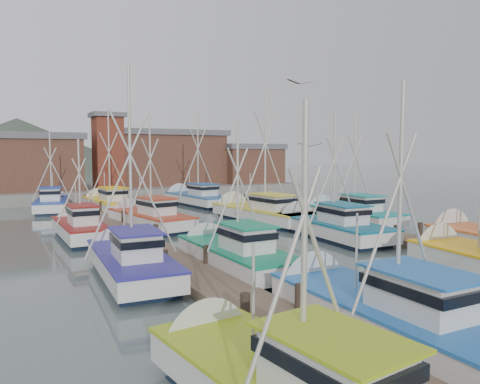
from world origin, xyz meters
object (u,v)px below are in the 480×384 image
boat_8 (147,218)px  boat_12 (108,203)px  boat_0 (378,311)px  boat_4 (231,254)px  lookout_tower (108,150)px

boat_8 → boat_12: boat_12 is taller
boat_0 → boat_4: (-0.18, 9.03, -0.00)m
boat_8 → boat_12: 10.63m
boat_4 → boat_12: bearing=90.3°
boat_12 → boat_4: bearing=-92.8°
lookout_tower → boat_12: bearing=-103.9°
boat_0 → boat_12: size_ratio=0.96×
boat_8 → boat_0: bearing=-99.1°
boat_4 → boat_8: bearing=89.3°
lookout_tower → boat_12: size_ratio=0.88×
lookout_tower → boat_4: size_ratio=1.01×
boat_4 → boat_12: size_ratio=0.87×
boat_0 → boat_8: (0.05, 22.31, 0.00)m
lookout_tower → boat_4: bearing=-94.5°
boat_8 → lookout_tower: bearing=74.4°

